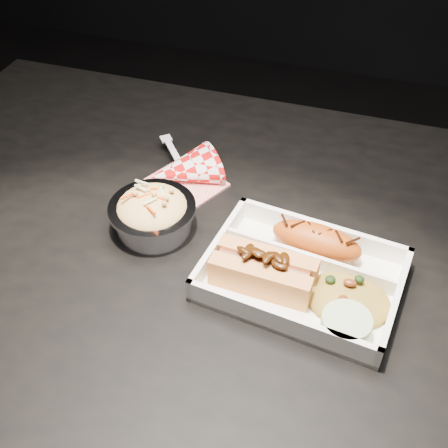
{
  "coord_description": "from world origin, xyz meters",
  "views": [
    {
      "loc": [
        0.17,
        -0.54,
        1.32
      ],
      "look_at": [
        0.01,
        -0.02,
        0.81
      ],
      "focal_mm": 45.0,
      "sensor_mm": 36.0,
      "label": 1
    }
  ],
  "objects": [
    {
      "name": "fried_rice_mound",
      "position": [
        0.18,
        -0.06,
        0.77
      ],
      "size": [
        0.12,
        0.1,
        0.03
      ],
      "primitive_type": "ellipsoid",
      "rotation": [
        0.0,
        0.0,
        -0.12
      ],
      "color": "#AC8832",
      "rests_on": "food_tray"
    },
    {
      "name": "napkin_fork",
      "position": [
        -0.11,
        0.12,
        0.77
      ],
      "size": [
        0.15,
        0.16,
        0.1
      ],
      "rotation": [
        0.0,
        0.0,
        -0.89
      ],
      "color": "red",
      "rests_on": "dining_table"
    },
    {
      "name": "foil_coleslaw_cup",
      "position": [
        -0.11,
        -0.0,
        0.78
      ],
      "size": [
        0.13,
        0.13,
        0.07
      ],
      "color": "silver",
      "rests_on": "dining_table"
    },
    {
      "name": "hotdog",
      "position": [
        0.07,
        -0.06,
        0.78
      ],
      "size": [
        0.14,
        0.07,
        0.06
      ],
      "rotation": [
        0.0,
        0.0,
        -0.06
      ],
      "color": "#E3924D",
      "rests_on": "food_tray"
    },
    {
      "name": "fried_pastry",
      "position": [
        0.13,
        0.01,
        0.78
      ],
      "size": [
        0.13,
        0.07,
        0.04
      ],
      "primitive_type": "ellipsoid",
      "rotation": [
        0.0,
        0.0,
        -0.12
      ],
      "color": "#B94B12",
      "rests_on": "food_tray"
    },
    {
      "name": "dining_table",
      "position": [
        0.0,
        0.0,
        0.66
      ],
      "size": [
        1.2,
        0.8,
        0.75
      ],
      "color": "black",
      "rests_on": "ground"
    },
    {
      "name": "food_tray",
      "position": [
        0.12,
        -0.04,
        0.76
      ],
      "size": [
        0.27,
        0.21,
        0.04
      ],
      "rotation": [
        0.0,
        0.0,
        -0.12
      ],
      "color": "white",
      "rests_on": "dining_table"
    },
    {
      "name": "cupcake_liner",
      "position": [
        0.19,
        -0.11,
        0.77
      ],
      "size": [
        0.06,
        0.06,
        0.03
      ],
      "primitive_type": "cylinder",
      "color": "#A8C595",
      "rests_on": "food_tray"
    }
  ]
}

